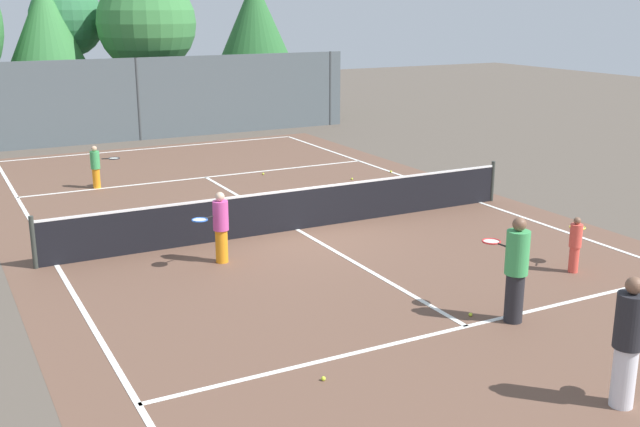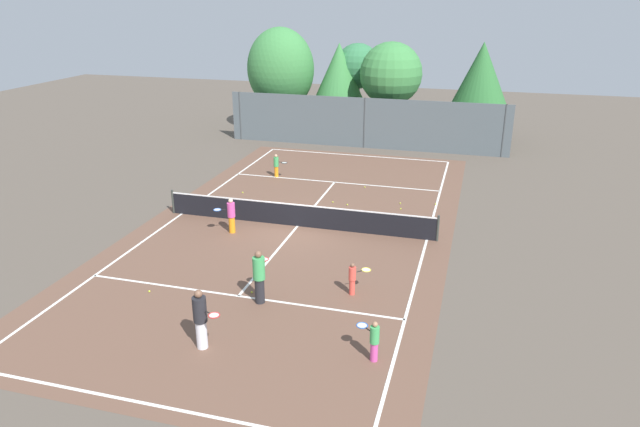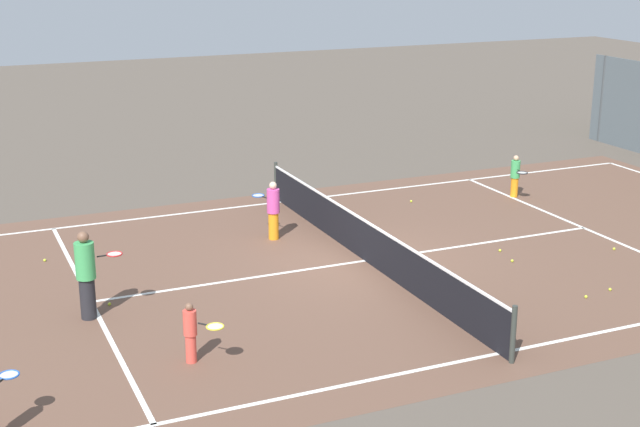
{
  "view_description": "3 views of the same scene",
  "coord_description": "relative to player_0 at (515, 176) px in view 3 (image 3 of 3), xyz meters",
  "views": [
    {
      "loc": [
        -7.61,
        -15.62,
        5.17
      ],
      "look_at": [
        -1.09,
        -3.25,
        1.33
      ],
      "focal_mm": 42.81,
      "sensor_mm": 36.0,
      "label": 1
    },
    {
      "loc": [
        7.19,
        -22.06,
        9.41
      ],
      "look_at": [
        1.42,
        -1.5,
        1.28
      ],
      "focal_mm": 32.76,
      "sensor_mm": 36.0,
      "label": 2
    },
    {
      "loc": [
        18.13,
        -9.08,
        7.25
      ],
      "look_at": [
        -0.57,
        -0.92,
        1.12
      ],
      "focal_mm": 51.12,
      "sensor_mm": 36.0,
      "label": 3
    }
  ],
  "objects": [
    {
      "name": "player_2",
      "position": [
        6.86,
        -11.73,
        -0.06
      ],
      "size": [
        0.75,
        0.7,
        1.14
      ],
      "color": "#E54C3F",
      "rests_on": "ground_plane"
    },
    {
      "name": "tennis_ball_2",
      "position": [
        0.27,
        -13.45,
        -0.62
      ],
      "size": [
        0.07,
        0.07,
        0.07
      ],
      "primitive_type": "sphere",
      "color": "#CCE533",
      "rests_on": "ground_plane"
    },
    {
      "name": "ground_plane",
      "position": [
        3.26,
        -6.5,
        -0.65
      ],
      "size": [
        80.0,
        80.0,
        0.0
      ],
      "primitive_type": "plane",
      "color": "brown"
    },
    {
      "name": "tennis_ball_11",
      "position": [
        7.09,
        -2.51,
        -0.62
      ],
      "size": [
        0.07,
        0.07,
        0.07
      ],
      "primitive_type": "sphere",
      "color": "#CCE533",
      "rests_on": "ground_plane"
    },
    {
      "name": "tennis_ball_8",
      "position": [
        4.99,
        -0.58,
        -0.62
      ],
      "size": [
        0.07,
        0.07,
        0.07
      ],
      "primitive_type": "sphere",
      "color": "#CCE533",
      "rests_on": "ground_plane"
    },
    {
      "name": "player_0",
      "position": [
        0.0,
        0.0,
        0.0
      ],
      "size": [
        0.85,
        0.47,
        1.25
      ],
      "color": "orange",
      "rests_on": "ground_plane"
    },
    {
      "name": "tennis_ball_6",
      "position": [
        4.72,
        -3.37,
        -0.62
      ],
      "size": [
        0.07,
        0.07,
        0.07
      ],
      "primitive_type": "sphere",
      "color": "#CCE533",
      "rests_on": "ground_plane"
    },
    {
      "name": "tennis_ball_9",
      "position": [
        7.3,
        -6.31,
        -0.62
      ],
      "size": [
        0.07,
        0.07,
        0.07
      ],
      "primitive_type": "sphere",
      "color": "#CCE533",
      "rests_on": "ground_plane"
    },
    {
      "name": "tennis_ball_0",
      "position": [
        3.97,
        -3.21,
        -0.62
      ],
      "size": [
        0.07,
        0.07,
        0.07
      ],
      "primitive_type": "sphere",
      "color": "#CCE533",
      "rests_on": "ground_plane"
    },
    {
      "name": "tennis_ball_1",
      "position": [
        7.22,
        -3.26,
        -0.62
      ],
      "size": [
        0.07,
        0.07,
        0.07
      ],
      "primitive_type": "sphere",
      "color": "#CCE533",
      "rests_on": "ground_plane"
    },
    {
      "name": "player_3",
      "position": [
        0.83,
        -7.91,
        0.12
      ],
      "size": [
        0.89,
        0.59,
        1.5
      ],
      "color": "orange",
      "rests_on": "ground_plane"
    },
    {
      "name": "tennis_ball_10",
      "position": [
        -0.72,
        -3.06,
        -0.62
      ],
      "size": [
        0.07,
        0.07,
        0.07
      ],
      "primitive_type": "sphere",
      "color": "#CCE533",
      "rests_on": "ground_plane"
    },
    {
      "name": "tennis_ball_7",
      "position": [
        3.6,
        -12.58,
        -0.62
      ],
      "size": [
        0.07,
        0.07,
        0.07
      ],
      "primitive_type": "sphere",
      "color": "#CCE533",
      "rests_on": "ground_plane"
    },
    {
      "name": "court_surface",
      "position": [
        3.26,
        -6.5,
        -0.65
      ],
      "size": [
        13.0,
        25.0,
        0.01
      ],
      "color": "brown",
      "rests_on": "ground_plane"
    },
    {
      "name": "player_5",
      "position": [
        4.09,
        -13.07,
        0.29
      ],
      "size": [
        0.43,
        0.97,
        1.82
      ],
      "color": "#232328",
      "rests_on": "ground_plane"
    },
    {
      "name": "tennis_net",
      "position": [
        3.26,
        -6.5,
        -0.14
      ],
      "size": [
        11.9,
        0.1,
        1.1
      ],
      "color": "#333833",
      "rests_on": "ground_plane"
    },
    {
      "name": "tennis_ball_3",
      "position": [
        1.65,
        -5.65,
        -0.62
      ],
      "size": [
        0.07,
        0.07,
        0.07
      ],
      "primitive_type": "sphere",
      "color": "#CCE533",
      "rests_on": "ground_plane"
    },
    {
      "name": "tennis_ball_5",
      "position": [
        -0.32,
        -6.38,
        -0.62
      ],
      "size": [
        0.07,
        0.07,
        0.07
      ],
      "primitive_type": "sphere",
      "color": "#CCE533",
      "rests_on": "ground_plane"
    }
  ]
}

